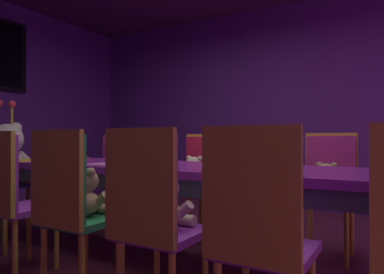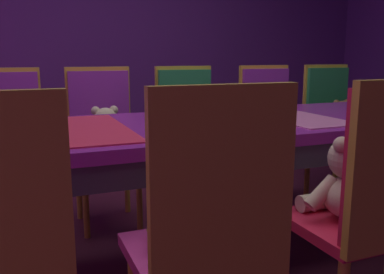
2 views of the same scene
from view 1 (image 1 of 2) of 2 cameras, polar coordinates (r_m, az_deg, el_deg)
The scene contains 20 objects.
ground_plane at distance 2.77m, azimuth -1.42°, elevation -20.07°, with size 7.90×7.90×0.00m, color #591E33.
wall_right at distance 5.03m, azimuth 14.54°, elevation 4.94°, with size 0.12×6.40×2.80m, color #59267F.
banquet_table at distance 2.62m, azimuth -1.41°, elevation -6.38°, with size 0.90×3.65×0.75m.
chair_left_1 at distance 1.51m, azimuth 10.40°, elevation -13.16°, with size 0.42×0.41×0.98m.
chair_left_2 at distance 1.77m, azimuth -6.99°, elevation -11.24°, with size 0.42×0.41×0.98m.
teddy_left_2 at distance 1.89m, azimuth -4.27°, elevation -10.92°, with size 0.24×0.31×0.30m.
chair_left_3 at distance 2.18m, azimuth -19.60°, elevation -9.19°, with size 0.42×0.41×0.98m.
teddy_left_3 at distance 2.27m, azimuth -16.76°, elevation -9.05°, with size 0.25×0.32×0.30m.
chair_left_4 at distance 2.70m, azimuth -28.01°, elevation -7.45°, with size 0.42×0.41×0.98m.
chair_right_1 at distance 3.08m, azimuth 21.44°, elevation -6.60°, with size 0.42×0.41×0.98m.
teddy_right_1 at distance 2.94m, azimuth 20.99°, elevation -7.14°, with size 0.24×0.31×0.29m.
chair_right_2 at distance 3.23m, azimuth 11.10°, elevation -6.34°, with size 0.42×0.41×0.98m.
teddy_right_2 at distance 3.10m, azimuth 10.21°, elevation -6.98°, with size 0.22×0.29×0.27m.
chair_right_3 at distance 3.48m, azimuth 1.44°, elevation -5.92°, with size 0.42×0.41×0.98m.
teddy_right_3 at distance 3.36m, azimuth 0.23°, elevation -6.17°, with size 0.26×0.33×0.32m.
chair_right_4 at distance 3.79m, azimuth -6.01°, elevation -5.47°, with size 0.42×0.41×0.98m.
teddy_right_4 at distance 3.68m, azimuth -7.35°, elevation -5.88°, with size 0.23×0.30×0.28m.
chair_right_5 at distance 4.16m, azimuth -12.78°, elevation -5.03°, with size 0.42×0.41×0.98m.
teddy_right_5 at distance 4.06m, azimuth -14.17°, elevation -5.48°, with size 0.22×0.28×0.27m.
king_teddy_bear at distance 4.21m, azimuth -27.77°, elevation -2.90°, with size 0.70×0.54×0.90m.
Camera 1 is at (-2.21, -1.38, 0.93)m, focal length 32.82 mm.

